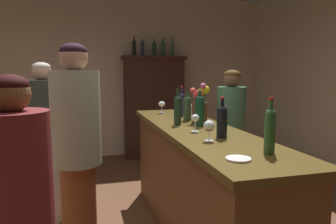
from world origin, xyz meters
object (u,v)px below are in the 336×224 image
Objects in this scene: wine_bottle_pinot at (182,103)px; display_bottle_midright at (163,48)px; display_cabinet at (154,105)px; bar_counter at (196,185)px; patron_redhead at (45,137)px; wine_glass_spare at (162,104)px; patron_in_grey at (79,132)px; wine_glass_rear at (191,108)px; bartender at (231,130)px; wine_glass_mid at (195,119)px; patron_tall at (77,153)px; cheese_plate at (238,159)px; wine_glass_front at (209,127)px; display_bottle_midleft at (143,48)px; wine_bottle_riesling at (270,129)px; wine_bottle_syrah at (178,109)px; display_bottle_center at (154,49)px; display_bottle_right at (172,48)px; wine_bottle_malbec at (200,109)px; wine_bottle_chardonnay at (222,120)px; wine_bottle_rose at (187,107)px; display_bottle_left at (134,47)px; patron_near_entrance at (18,213)px.

display_bottle_midright reaches higher than wine_bottle_pinot.
display_bottle_midright reaches higher than display_cabinet.
bar_counter is 8.38× the size of display_bottle_midright.
display_cabinet is 2.74m from patron_redhead.
patron_in_grey is at bearing 167.24° from wine_glass_spare.
wine_glass_rear is (0.04, -0.20, -0.03)m from wine_bottle_pinot.
bartender is (0.68, 0.71, 0.33)m from bar_counter.
wine_glass_mid is 0.95m from patron_tall.
cheese_plate is at bearing -30.21° from patron_redhead.
wine_glass_rear is 1.56m from cheese_plate.
wine_bottle_pinot is at bearing -99.03° from display_bottle_midright.
wine_bottle_pinot is at bearing 101.93° from wine_glass_rear.
wine_glass_front is 0.49× the size of display_bottle_midleft.
wine_bottle_riesling reaches higher than wine_bottle_pinot.
wine_bottle_pinot is (0.21, 0.53, -0.01)m from wine_bottle_syrah.
display_bottle_center is 0.19× the size of bartender.
display_bottle_right is 0.21× the size of patron_redhead.
wine_bottle_malbec reaches higher than wine_bottle_syrah.
wine_glass_mid is (-0.17, -0.89, -0.04)m from wine_bottle_pinot.
patron_in_grey reaches higher than wine_bottle_chardonnay.
wine_bottle_chardonnay is at bearing -40.95° from patron_tall.
display_cabinet reaches higher than wine_bottle_rose.
wine_bottle_syrah is at bearing -4.58° from patron_tall.
wine_bottle_syrah is at bearing -90.94° from display_bottle_left.
display_bottle_right is (0.51, 3.89, 0.76)m from wine_bottle_riesling.
patron_redhead reaches higher than wine_bottle_chardonnay.
display_bottle_midleft is at bearing 89.28° from wine_bottle_chardonnay.
bartender is (1.70, -0.52, 0.03)m from patron_in_grey.
wine_bottle_riesling reaches higher than wine_bottle_syrah.
bartender is (0.63, 0.29, -0.33)m from wine_bottle_rose.
patron_redhead is 0.60m from patron_in_grey.
wine_glass_rear is at bearing 80.27° from cheese_plate.
wine_bottle_rose reaches higher than wine_glass_spare.
display_bottle_center is at bearing 79.07° from patron_redhead.
wine_glass_spare is 0.45× the size of display_bottle_midright.
display_bottle_center reaches higher than wine_bottle_chardonnay.
patron_redhead is at bearing -122.36° from display_bottle_midleft.
wine_bottle_pinot is at bearing 86.96° from wine_bottle_malbec.
display_cabinet is 2.15m from patron_in_grey.
wine_bottle_chardonnay is 0.29m from wine_glass_mid.
patron_redhead reaches higher than patron_near_entrance.
display_bottle_center is (0.21, 0.00, -0.01)m from display_bottle_midleft.
patron_in_grey reaches higher than wine_glass_mid.
display_bottle_midleft is 1.02× the size of display_bottle_center.
patron_tall is at bearing -138.12° from wine_bottle_pinot.
patron_tall is at bearing 26.36° from bartender.
wine_bottle_rose is at bearing 1.30° from patron_tall.
display_cabinet is at bearing 81.89° from wine_bottle_syrah.
wine_glass_front is at bearing -101.20° from bar_counter.
patron_tall is (-0.93, -3.21, -1.01)m from display_bottle_left.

